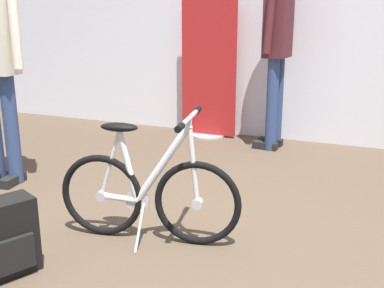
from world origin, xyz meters
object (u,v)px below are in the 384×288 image
(floor_banner_stand, at_px, (209,78))
(visitor_near_wall, at_px, (277,37))
(backpack_on_floor, at_px, (5,238))
(folding_bike_foreground, at_px, (148,192))

(floor_banner_stand, bearing_deg, visitor_near_wall, -13.97)
(visitor_near_wall, relative_size, backpack_on_floor, 4.59)
(floor_banner_stand, distance_m, visitor_near_wall, 0.89)
(visitor_near_wall, bearing_deg, floor_banner_stand, 166.03)
(folding_bike_foreground, bearing_deg, backpack_on_floor, -128.56)
(folding_bike_foreground, distance_m, backpack_on_floor, 0.79)
(visitor_near_wall, xyz_separation_m, backpack_on_floor, (-0.71, -2.82, -0.87))
(folding_bike_foreground, distance_m, visitor_near_wall, 2.35)
(folding_bike_foreground, height_order, visitor_near_wall, visitor_near_wall)
(floor_banner_stand, height_order, folding_bike_foreground, floor_banner_stand)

